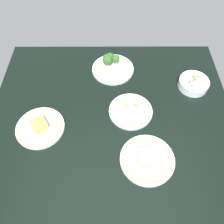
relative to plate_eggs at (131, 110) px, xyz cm
name	(u,v)px	position (x,y,z in cm)	size (l,w,h in cm)	color
dining_table	(112,117)	(8.88, 1.50, -3.15)	(113.29, 96.65, 4.00)	black
plate_eggs	(131,110)	(0.00, 0.00, 0.00)	(20.38, 20.38, 5.04)	silver
plate_sandwich	(148,159)	(-5.53, 24.36, 0.11)	(22.32, 22.32, 4.67)	silver
bowl_peas	(194,83)	(-32.15, -15.69, 1.27)	(14.99, 14.99, 5.66)	silver
plate_cheese	(40,127)	(40.72, 8.96, -0.08)	(21.56, 21.56, 4.65)	silver
plate_broccoli	(112,66)	(8.79, -28.45, 1.06)	(22.19, 22.19, 7.79)	silver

